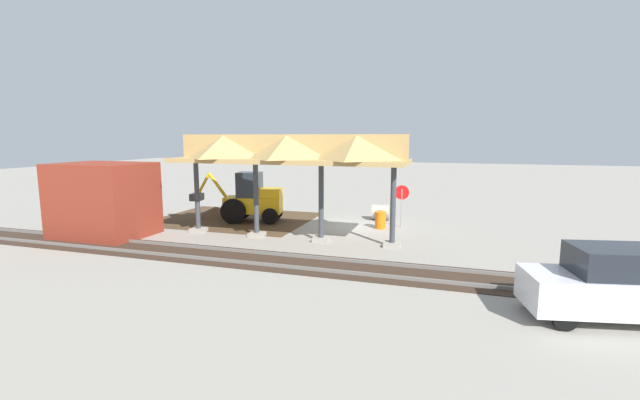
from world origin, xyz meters
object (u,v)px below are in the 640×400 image
Objects in this scene: stop_sign at (402,197)px; distant_parked_car at (613,284)px; backhoe at (251,200)px; traffic_barrel at (380,220)px; brick_utility_building at (104,200)px; concrete_pipe at (380,212)px.

distant_parked_car is (-6.69, 10.17, -0.64)m from stop_sign.
backhoe reaches higher than traffic_barrel.
traffic_barrel is (-12.52, -5.68, -1.32)m from brick_utility_building.
backhoe reaches higher than distant_parked_car.
brick_utility_building is (12.11, 8.06, 1.33)m from concrete_pipe.
traffic_barrel is (1.00, 0.67, -1.17)m from stop_sign.
stop_sign is at bearing -56.66° from distant_parked_car.
brick_utility_building is at bearing 45.65° from backhoe.
stop_sign reaches higher than concrete_pipe.
stop_sign is at bearing -154.84° from brick_utility_building.
stop_sign is 0.51× the size of distant_parked_car.
brick_utility_building is 20.58m from distant_parked_car.
distant_parked_car is (-8.09, 11.88, 0.54)m from concrete_pipe.
distant_parked_car is at bearing 123.34° from stop_sign.
stop_sign is 0.53× the size of brick_utility_building.
concrete_pipe is at bearing -146.36° from brick_utility_building.
distant_parked_car is at bearing 148.72° from backhoe.
stop_sign is 2.50× the size of traffic_barrel.
distant_parked_car reaches higher than concrete_pipe.
traffic_barrel reaches higher than concrete_pipe.
distant_parked_car is 12.23m from traffic_barrel.
stop_sign is at bearing -146.02° from traffic_barrel.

